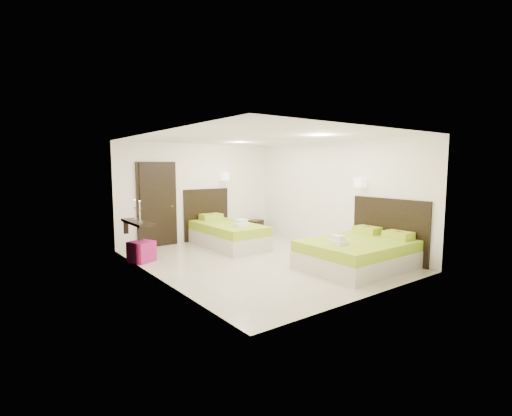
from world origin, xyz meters
TOP-DOWN VIEW (x-y plane):
  - floor at (0.00, 0.00)m, footprint 5.50×5.50m
  - bed_single at (0.21, 1.72)m, footprint 1.34×2.23m
  - bed_double at (1.27, -1.60)m, footprint 2.13×1.81m
  - nightstand at (1.74, 2.61)m, footprint 0.59×0.57m
  - ottoman at (-2.08, 1.43)m, footprint 0.58×0.58m
  - door at (-1.20, 2.70)m, footprint 1.02×0.15m
  - console_shelf at (-2.08, 1.60)m, footprint 0.35×1.20m

SIDE VIEW (x-z plane):
  - floor at x=0.00m, z-range 0.00..0.00m
  - nightstand at x=1.74m, z-range 0.00..0.42m
  - ottoman at x=-2.08m, z-range 0.00..0.44m
  - bed_double at x=1.27m, z-range -0.56..1.20m
  - bed_single at x=0.21m, z-range -0.59..1.25m
  - console_shelf at x=-2.08m, z-range 0.42..1.21m
  - door at x=-1.20m, z-range -0.02..2.12m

